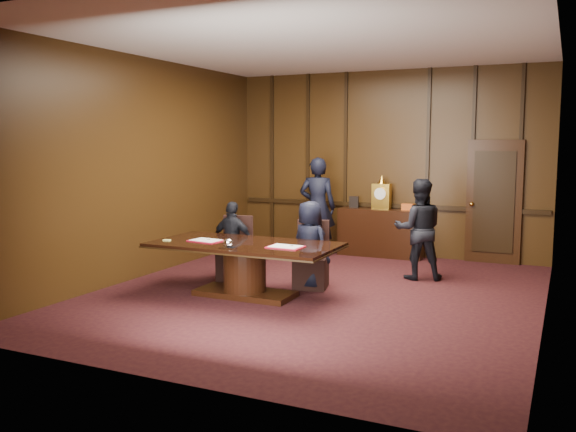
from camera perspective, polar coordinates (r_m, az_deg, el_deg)
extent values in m
plane|color=black|center=(8.75, 2.62, -7.35)|extent=(7.00, 7.00, 0.00)
plane|color=silver|center=(8.58, 2.75, 15.93)|extent=(7.00, 7.00, 0.00)
cube|color=black|center=(11.80, 9.12, 4.87)|extent=(6.00, 0.04, 3.50)
cube|color=black|center=(5.41, -11.42, 2.48)|extent=(6.00, 0.04, 3.50)
cube|color=black|center=(10.01, -13.49, 4.41)|extent=(0.04, 7.00, 3.50)
cube|color=black|center=(7.87, 23.41, 3.40)|extent=(0.04, 7.00, 3.50)
cube|color=black|center=(11.83, 9.01, 0.99)|extent=(5.90, 0.05, 0.08)
cube|color=black|center=(11.43, 18.70, 1.26)|extent=(0.95, 0.06, 2.20)
sphere|color=gold|center=(11.41, 16.81, 1.07)|extent=(0.08, 0.08, 0.08)
cube|color=black|center=(11.69, 8.68, -1.55)|extent=(1.60, 0.45, 0.90)
cube|color=black|center=(11.97, 5.42, -3.34)|extent=(0.12, 0.40, 0.06)
cube|color=black|center=(11.59, 11.98, -3.80)|extent=(0.12, 0.40, 0.06)
cube|color=gold|center=(11.61, 8.74, 1.83)|extent=(0.34, 0.18, 0.48)
cylinder|color=white|center=(11.51, 8.61, 2.08)|extent=(0.22, 0.03, 0.22)
cone|color=gold|center=(11.58, 8.77, 3.40)|extent=(0.14, 0.14, 0.16)
cube|color=black|center=(11.80, 6.19, 1.31)|extent=(0.18, 0.04, 0.22)
cube|color=#CF5318|center=(11.52, 11.14, 0.84)|extent=(0.22, 0.12, 0.12)
cube|color=black|center=(8.66, -4.05, -7.23)|extent=(1.40, 0.60, 0.08)
cylinder|color=black|center=(8.59, -4.07, -4.96)|extent=(0.60, 0.60, 0.62)
cube|color=black|center=(8.53, -4.09, -2.86)|extent=(2.62, 1.32, 0.02)
cube|color=black|center=(8.52, -4.09, -2.72)|extent=(2.60, 1.30, 0.06)
cube|color=#B51027|center=(8.73, -7.67, -2.30)|extent=(0.50, 0.39, 0.01)
cube|color=white|center=(8.73, -7.67, -2.24)|extent=(0.43, 0.33, 0.01)
cube|color=#B51027|center=(8.14, -0.23, -2.91)|extent=(0.47, 0.34, 0.01)
cube|color=white|center=(8.13, -0.23, -2.85)|extent=(0.41, 0.29, 0.01)
cube|color=white|center=(8.13, -5.62, -2.95)|extent=(0.20, 0.14, 0.01)
ellipsoid|color=white|center=(8.12, -5.63, -2.55)|extent=(0.13, 0.13, 0.10)
cube|color=#E6E570|center=(8.86, -11.27, -2.23)|extent=(0.11, 0.08, 0.01)
cube|color=black|center=(9.66, -5.01, -4.61)|extent=(0.57, 0.57, 0.46)
cube|color=black|center=(9.77, -4.68, -1.55)|extent=(0.48, 0.17, 0.55)
cylinder|color=black|center=(9.61, -6.64, -5.38)|extent=(0.04, 0.04, 0.23)
cylinder|color=black|center=(9.76, -3.39, -5.16)|extent=(0.04, 0.04, 0.23)
cube|color=black|center=(9.09, 2.15, -5.31)|extent=(0.57, 0.57, 0.46)
cube|color=black|center=(9.21, 2.39, -2.05)|extent=(0.48, 0.16, 0.55)
cylinder|color=black|center=(9.02, 0.48, -6.16)|extent=(0.04, 0.04, 0.23)
cylinder|color=black|center=(9.23, 3.78, -5.87)|extent=(0.04, 0.04, 0.23)
imported|color=black|center=(9.54, -5.18, -2.36)|extent=(0.73, 0.31, 1.24)
imported|color=black|center=(8.97, 2.04, -2.74)|extent=(0.73, 0.58, 1.30)
imported|color=black|center=(11.50, 2.77, 0.84)|extent=(0.76, 0.58, 1.88)
imported|color=black|center=(9.80, 12.13, -1.21)|extent=(0.93, 0.83, 1.59)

